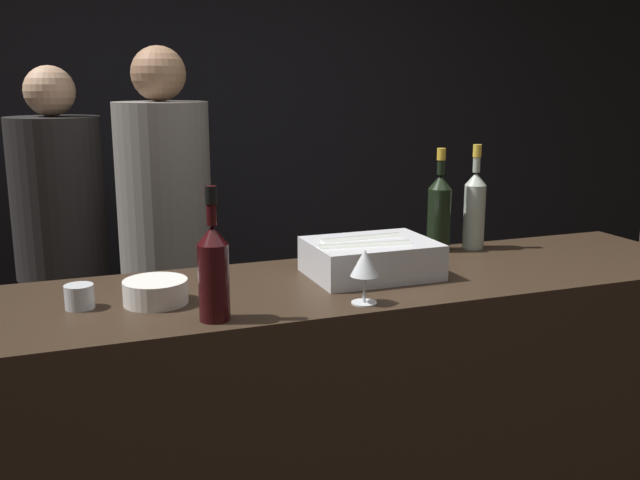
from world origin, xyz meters
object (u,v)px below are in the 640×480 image
wine_glass (365,265)px  rose_wine_bottle (475,207)px  candle_votive (79,296)px  ice_bin_with_bottles (369,257)px  red_wine_bottle_black_foil (213,269)px  person_in_hoodie (61,239)px  bowl_white (156,291)px  champagne_bottle (439,210)px  person_blond_tee (166,240)px

wine_glass → rose_wine_bottle: 0.77m
candle_votive → rose_wine_bottle: bearing=9.9°
ice_bin_with_bottles → red_wine_bottle_black_foil: size_ratio=1.11×
red_wine_bottle_black_foil → person_in_hoodie: bearing=101.9°
wine_glass → rose_wine_bottle: size_ratio=0.41×
bowl_white → candle_votive: size_ratio=2.26×
wine_glass → person_in_hoodie: size_ratio=0.09×
champagne_bottle → rose_wine_bottle: (0.13, -0.01, 0.00)m
person_blond_tee → red_wine_bottle_black_foil: bearing=-108.3°
candle_votive → person_blond_tee: (0.37, 0.97, -0.08)m
wine_glass → champagne_bottle: 0.67m
rose_wine_bottle → champagne_bottle: bearing=174.0°
candle_votive → person_in_hoodie: size_ratio=0.05×
champagne_bottle → person_blond_tee: (-0.82, 0.73, -0.19)m
red_wine_bottle_black_foil → person_blond_tee: size_ratio=0.19×
red_wine_bottle_black_foil → person_in_hoodie: size_ratio=0.20×
bowl_white → person_in_hoodie: person_in_hoodie is taller
person_in_hoodie → person_blond_tee: person_blond_tee is taller
person_in_hoodie → champagne_bottle: bearing=-102.8°
bowl_white → rose_wine_bottle: rose_wine_bottle is taller
person_in_hoodie → person_blond_tee: size_ratio=0.96×
ice_bin_with_bottles → wine_glass: bearing=-117.2°
red_wine_bottle_black_foil → person_blond_tee: (0.06, 1.18, -0.18)m
bowl_white → champagne_bottle: 1.04m
champagne_bottle → wine_glass: bearing=-136.3°
champagne_bottle → red_wine_bottle_black_foil: size_ratio=1.07×
rose_wine_bottle → candle_votive: bearing=-170.1°
ice_bin_with_bottles → bowl_white: (-0.64, -0.05, -0.02)m
red_wine_bottle_black_foil → candle_votive: bearing=145.1°
red_wine_bottle_black_foil → champagne_bottle: bearing=27.4°
candle_votive → champagne_bottle: (1.19, 0.24, 0.11)m
person_blond_tee → candle_votive: bearing=-126.0°
candle_votive → person_in_hoodie: (-0.03, 1.37, -0.13)m
rose_wine_bottle → person_in_hoodie: 1.78m
wine_glass → champagne_bottle: (0.49, 0.46, 0.04)m
bowl_white → candle_votive: (-0.19, 0.03, -0.00)m
wine_glass → candle_votive: size_ratio=1.97×
candle_votive → champagne_bottle: bearing=11.6°
rose_wine_bottle → person_blond_tee: person_blond_tee is taller
champagne_bottle → red_wine_bottle_black_foil: 0.99m
wine_glass → bowl_white: bearing=159.2°
red_wine_bottle_black_foil → person_blond_tee: 1.20m
ice_bin_with_bottles → champagne_bottle: size_ratio=1.05×
person_blond_tee → rose_wine_bottle: bearing=-53.2°
rose_wine_bottle → wine_glass: bearing=-143.9°
wine_glass → rose_wine_bottle: (0.62, 0.45, 0.04)m
wine_glass → rose_wine_bottle: rose_wine_bottle is taller
ice_bin_with_bottles → red_wine_bottle_black_foil: bearing=-155.3°
wine_glass → red_wine_bottle_black_foil: (-0.39, 0.01, 0.02)m
ice_bin_with_bottles → wine_glass: (-0.13, -0.25, 0.05)m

